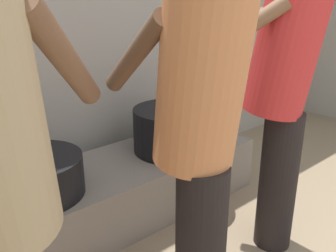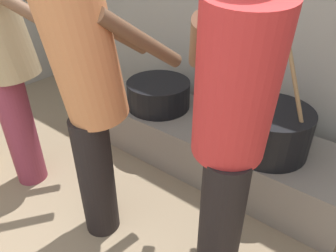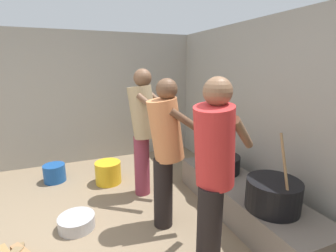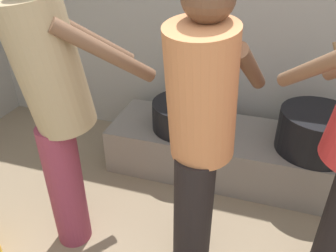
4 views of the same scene
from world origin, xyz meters
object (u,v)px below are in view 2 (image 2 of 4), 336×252
Objects in this scene: cooking_pot_main at (269,130)px; cook_in_tan_shirt at (4,53)px; cooking_pot_secondary at (159,94)px; cook_in_red_shirt at (231,124)px; cook_in_orange_shirt at (90,92)px.

cooking_pot_main is 1.65m from cook_in_tan_shirt.
cooking_pot_secondary is 1.10m from cook_in_tan_shirt.
cook_in_tan_shirt is 1.42m from cook_in_red_shirt.
cook_in_tan_shirt reaches higher than cooking_pot_secondary.
cook_in_tan_shirt reaches higher than cook_in_orange_shirt.
cooking_pot_main is 1.52× the size of cooking_pot_secondary.
cook_in_tan_shirt is (-0.72, -0.03, 0.05)m from cook_in_orange_shirt.
cook_in_tan_shirt is at bearing -147.07° from cooking_pot_main.
cook_in_orange_shirt reaches higher than cooking_pot_main.
cooking_pot_main is at bearing -1.38° from cooking_pot_secondary.
cook_in_orange_shirt reaches higher than cooking_pot_secondary.
cook_in_orange_shirt is 0.95× the size of cook_in_tan_shirt.
cooking_pot_secondary is at bearing 143.08° from cook_in_red_shirt.
cooking_pot_secondary is 0.30× the size of cook_in_red_shirt.
cooking_pot_main is at bearing 96.40° from cook_in_red_shirt.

